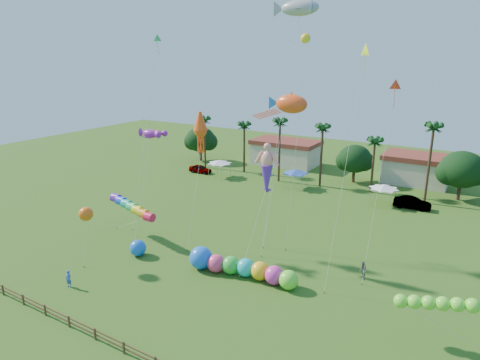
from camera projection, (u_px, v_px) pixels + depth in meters
The scene contains 22 objects.
ground at pixel (178, 312), 35.61m from camera, with size 160.00×160.00×0.00m, color #285116.
tree_line at pixel (369, 160), 68.66m from camera, with size 69.46×8.91×11.00m.
buildings_row at pixel (340, 161), 77.55m from camera, with size 35.00×7.00×4.00m.
tent_row at pixel (294, 172), 67.59m from camera, with size 31.00×4.00×0.60m.
fence at pixel (124, 346), 30.52m from camera, with size 36.12×0.12×1.00m.
car_a at pixel (200, 169), 77.39m from camera, with size 1.71×4.26×1.45m, color #4C4C54.
car_b at pixel (412, 203), 59.39m from camera, with size 1.72×4.94×1.63m, color #4C4C54.
spectator_a at pixel (69, 279), 39.26m from camera, with size 0.61×0.40×1.66m, color blue.
spectator_b at pixel (363, 270), 40.77m from camera, with size 0.82×0.64×1.69m, color gray.
caterpillar_inflatable at pixel (238, 267), 41.21m from camera, with size 11.35×3.29×2.30m.
blue_ball at pixel (138, 248), 45.44m from camera, with size 1.76×1.76×1.76m, color blue.
rainbow_tube at pixel (137, 214), 48.10m from camera, with size 9.00×2.70×3.93m.
green_worm at pixel (401, 301), 31.64m from camera, with size 9.09×1.91×3.73m.
orange_ball_kite at pixel (86, 214), 42.46m from camera, with size 1.46×1.75×6.12m.
merman_kite at pixel (267, 172), 42.36m from camera, with size 2.41×6.03×11.94m.
fish_kite at pixel (291, 104), 44.87m from camera, with size 5.59×6.92×16.76m.
shark_kite at pixel (300, 8), 43.93m from camera, with size 5.97×7.10×26.26m.
squid_kite at pixel (200, 131), 46.05m from camera, with size 1.64×4.31×14.91m.
lobster_kite at pixel (150, 134), 45.91m from camera, with size 3.64×5.26×13.13m.
delta_kite_red at pixel (395, 90), 37.11m from camera, with size 1.22×3.44×18.61m.
delta_kite_yellow at pixel (364, 55), 36.05m from camera, with size 1.33×5.21×21.60m.
delta_kite_green at pixel (157, 45), 49.06m from camera, with size 1.98×5.05×22.89m.
Camera 1 is at (20.59, -23.80, 20.65)m, focal length 32.00 mm.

